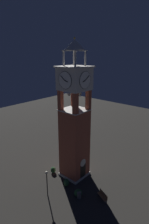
{
  "coord_description": "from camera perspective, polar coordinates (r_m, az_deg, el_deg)",
  "views": [
    {
      "loc": [
        -17.49,
        -15.49,
        16.85
      ],
      "look_at": [
        0.0,
        0.0,
        9.44
      ],
      "focal_mm": 30.43,
      "sensor_mm": 36.0,
      "label": 1
    }
  ],
  "objects": [
    {
      "name": "ground",
      "position": [
        28.81,
        0.0,
        -18.21
      ],
      "size": [
        80.0,
        80.0,
        0.0
      ],
      "primitive_type": "plane",
      "color": "#2A2925"
    },
    {
      "name": "clock_tower",
      "position": [
        25.08,
        0.0,
        -3.75
      ],
      "size": [
        3.67,
        3.67,
        18.5
      ],
      "color": "#9E4C38",
      "rests_on": "ground"
    },
    {
      "name": "park_bench",
      "position": [
        24.94,
        8.44,
        -23.66
      ],
      "size": [
        1.04,
        1.64,
        0.95
      ],
      "color": "brown",
      "rests_on": "ground"
    },
    {
      "name": "lamp_post",
      "position": [
        24.3,
        -8.33,
        -19.15
      ],
      "size": [
        0.36,
        0.36,
        3.38
      ],
      "color": "black",
      "rests_on": "ground"
    },
    {
      "name": "trash_bin",
      "position": [
        24.94,
        1.38,
        -23.68
      ],
      "size": [
        0.52,
        0.52,
        0.8
      ],
      "primitive_type": "cylinder",
      "color": "#4C4C51",
      "rests_on": "ground"
    },
    {
      "name": "shrub_near_entry",
      "position": [
        29.06,
        -6.42,
        -16.91
      ],
      "size": [
        0.74,
        0.74,
        0.89
      ],
      "primitive_type": "ellipsoid",
      "color": "#234C28",
      "rests_on": "ground"
    },
    {
      "name": "shrub_left_of_tower",
      "position": [
        25.18,
        1.14,
        -23.14
      ],
      "size": [
        0.99,
        0.99,
        0.85
      ],
      "primitive_type": "ellipsoid",
      "color": "#234C28",
      "rests_on": "ground"
    },
    {
      "name": "shrub_behind_bench",
      "position": [
        26.55,
        -2.46,
        -20.42
      ],
      "size": [
        0.74,
        0.74,
        1.02
      ],
      "primitive_type": "ellipsoid",
      "color": "#234C28",
      "rests_on": "ground"
    }
  ]
}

